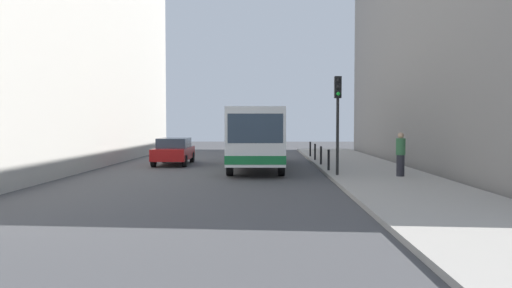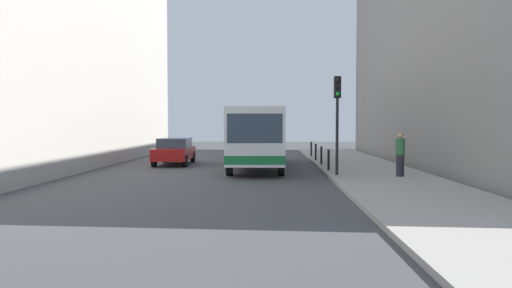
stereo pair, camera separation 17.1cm
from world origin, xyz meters
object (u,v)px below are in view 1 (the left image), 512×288
at_px(pedestrian_near_signal, 401,154).
at_px(bollard_far, 315,152).
at_px(bollard_near, 329,160).
at_px(bus, 256,134).
at_px(bollard_mid, 321,155).
at_px(traffic_light, 338,106).
at_px(car_beside_bus, 174,151).
at_px(bollard_farthest, 310,149).

bearing_deg(pedestrian_near_signal, bollard_far, -74.59).
bearing_deg(bollard_near, bus, 139.25).
bearing_deg(bollard_mid, bus, -175.44).
bearing_deg(bollard_far, bus, -134.40).
height_order(bollard_mid, bollard_far, same).
distance_m(bollard_far, pedestrian_near_signal, 9.29).
xyz_separation_m(traffic_light, bollard_near, (-0.10, 2.11, -2.38)).
height_order(traffic_light, pedestrian_near_signal, traffic_light).
height_order(car_beside_bus, bollard_farthest, car_beside_bus).
height_order(bus, pedestrian_near_signal, bus).
relative_size(traffic_light, pedestrian_near_signal, 2.30).
bearing_deg(bus, car_beside_bus, -21.80).
xyz_separation_m(car_beside_bus, bollard_near, (8.03, -4.69, -0.16)).
height_order(car_beside_bus, bollard_far, car_beside_bus).
distance_m(traffic_light, bollard_farthest, 11.94).
bearing_deg(bollard_near, bollard_mid, 90.00).
bearing_deg(bollard_near, pedestrian_near_signal, -43.98).
height_order(traffic_light, bollard_farthest, traffic_light).
relative_size(traffic_light, bollard_farthest, 4.32).
distance_m(bollard_near, pedestrian_near_signal, 3.65).
xyz_separation_m(bollard_farthest, pedestrian_near_signal, (2.61, -12.11, 0.42)).
bearing_deg(bollard_far, pedestrian_near_signal, -73.70).
bearing_deg(car_beside_bus, traffic_light, 138.89).
xyz_separation_m(bollard_far, bollard_farthest, (0.00, 3.20, 0.00)).
bearing_deg(bollard_farthest, car_beside_bus, -148.59).
distance_m(bollard_mid, bollard_farthest, 6.40).
bearing_deg(traffic_light, bollard_mid, 91.08).
relative_size(bollard_near, bollard_mid, 1.00).
xyz_separation_m(traffic_light, bollard_far, (-0.10, 8.51, -2.38)).
distance_m(bollard_near, bollard_mid, 3.20).
height_order(bus, bollard_near, bus).
relative_size(bollard_far, pedestrian_near_signal, 0.53).
height_order(bollard_far, pedestrian_near_signal, pedestrian_near_signal).
xyz_separation_m(bollard_far, pedestrian_near_signal, (2.61, -8.91, 0.42)).
bearing_deg(bus, traffic_light, 123.87).
relative_size(bollard_farthest, pedestrian_near_signal, 0.53).
bearing_deg(bollard_mid, bollard_farthest, 90.00).
relative_size(car_beside_bus, bollard_near, 4.67).
height_order(car_beside_bus, pedestrian_near_signal, pedestrian_near_signal).
bearing_deg(pedestrian_near_signal, bollard_farthest, -78.74).
xyz_separation_m(traffic_light, pedestrian_near_signal, (2.51, -0.40, -1.96)).
relative_size(car_beside_bus, traffic_light, 1.08).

